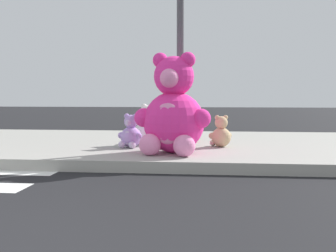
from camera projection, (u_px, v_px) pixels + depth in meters
name	position (u px, v px, depth m)	size (l,w,h in m)	color
sidewalk	(127.00, 146.00, 7.50)	(28.00, 4.40, 0.15)	#9E9B93
sign_pole	(180.00, 38.00, 6.47)	(0.56, 0.11, 3.20)	#4C4C51
plush_pink_large	(173.00, 113.00, 5.97)	(1.09, 0.99, 1.42)	#F22D93
plush_red	(183.00, 130.00, 7.37)	(0.39, 0.41, 0.54)	red
plush_lavender	(131.00, 134.00, 6.63)	(0.40, 0.38, 0.53)	#B28CD8
plush_tan	(221.00, 134.00, 6.72)	(0.37, 0.36, 0.51)	tan
plush_white	(147.00, 128.00, 7.08)	(0.48, 0.48, 0.67)	white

